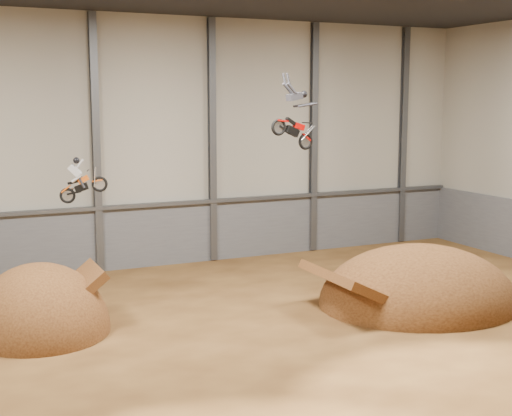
{
  "coord_description": "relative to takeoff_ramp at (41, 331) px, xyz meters",
  "views": [
    {
      "loc": [
        -11.47,
        -23.54,
        9.42
      ],
      "look_at": [
        1.16,
        4.0,
        4.77
      ],
      "focal_mm": 50.0,
      "sensor_mm": 36.0,
      "label": 1
    }
  ],
  "objects": [
    {
      "name": "steel_column_3",
      "position": [
        11.13,
        9.11,
        7.0
      ],
      "size": [
        0.4,
        0.36,
        13.9
      ],
      "primitive_type": "cube",
      "color": "#47494F",
      "rests_on": "ground"
    },
    {
      "name": "fmx_rider_a",
      "position": [
        2.3,
        1.21,
        6.22
      ],
      "size": [
        2.72,
        1.54,
        2.48
      ],
      "primitive_type": null,
      "rotation": [
        0.0,
        -0.34,
        -0.3
      ],
      "color": "#CA5313"
    },
    {
      "name": "steel_column_5",
      "position": [
        24.46,
        9.11,
        7.0
      ],
      "size": [
        0.4,
        0.36,
        13.9
      ],
      "primitive_type": "cube",
      "color": "#47494F",
      "rests_on": "ground"
    },
    {
      "name": "floor",
      "position": [
        7.8,
        -5.69,
        0.0
      ],
      "size": [
        40.0,
        40.0,
        0.0
      ],
      "primitive_type": "plane",
      "color": "#492C13",
      "rests_on": "ground"
    },
    {
      "name": "steel_column_4",
      "position": [
        17.8,
        9.11,
        7.0
      ],
      "size": [
        0.4,
        0.36,
        13.9
      ],
      "primitive_type": "cube",
      "color": "#47494F",
      "rests_on": "ground"
    },
    {
      "name": "lower_band_back",
      "position": [
        7.8,
        9.21,
        1.75
      ],
      "size": [
        39.8,
        0.18,
        3.5
      ],
      "primitive_type": "cube",
      "color": "#5B5D63",
      "rests_on": "ground"
    },
    {
      "name": "back_wall",
      "position": [
        7.8,
        9.31,
        7.0
      ],
      "size": [
        40.0,
        0.1,
        14.0
      ],
      "primitive_type": "cube",
      "color": "#9F9A8C",
      "rests_on": "ground"
    },
    {
      "name": "steel_rail",
      "position": [
        7.8,
        9.06,
        3.55
      ],
      "size": [
        39.8,
        0.35,
        0.2
      ],
      "primitive_type": "cube",
      "color": "#47494F",
      "rests_on": "lower_band_back"
    },
    {
      "name": "fmx_rider_b",
      "position": [
        10.55,
        -1.68,
        8.87
      ],
      "size": [
        3.92,
        1.33,
        3.63
      ],
      "primitive_type": null,
      "rotation": [
        0.0,
        0.43,
        0.12
      ],
      "color": "#BF0602"
    },
    {
      "name": "steel_column_2",
      "position": [
        4.46,
        9.11,
        7.0
      ],
      "size": [
        0.4,
        0.36,
        13.9
      ],
      "primitive_type": "cube",
      "color": "#47494F",
      "rests_on": "ground"
    },
    {
      "name": "takeoff_ramp",
      "position": [
        0.0,
        0.0,
        0.0
      ],
      "size": [
        5.61,
        6.47,
        5.61
      ],
      "primitive_type": "ellipsoid",
      "color": "#432410",
      "rests_on": "ground"
    },
    {
      "name": "landing_ramp",
      "position": [
        16.54,
        -3.22,
        0.0
      ],
      "size": [
        9.48,
        8.39,
        5.47
      ],
      "primitive_type": "ellipsoid",
      "color": "#432410",
      "rests_on": "ground"
    }
  ]
}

